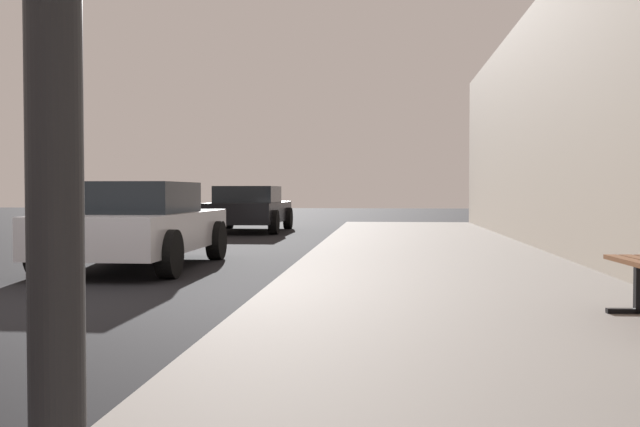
# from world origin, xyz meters

# --- Properties ---
(ground_plane) EXTENTS (80.00, 80.00, 0.00)m
(ground_plane) POSITION_xyz_m (0.00, 0.00, 0.00)
(ground_plane) COLOR black
(sidewalk) EXTENTS (4.00, 32.00, 0.15)m
(sidewalk) POSITION_xyz_m (4.00, 0.00, 0.07)
(sidewalk) COLOR gray
(sidewalk) RESTS_ON ground_plane
(car_silver) EXTENTS (1.94, 4.09, 1.27)m
(car_silver) POSITION_xyz_m (-0.42, 3.41, 0.64)
(car_silver) COLOR #B7B7BF
(car_silver) RESTS_ON ground_plane
(car_black) EXTENTS (2.03, 4.28, 1.27)m
(car_black) POSITION_xyz_m (-0.58, 12.97, 0.65)
(car_black) COLOR black
(car_black) RESTS_ON ground_plane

